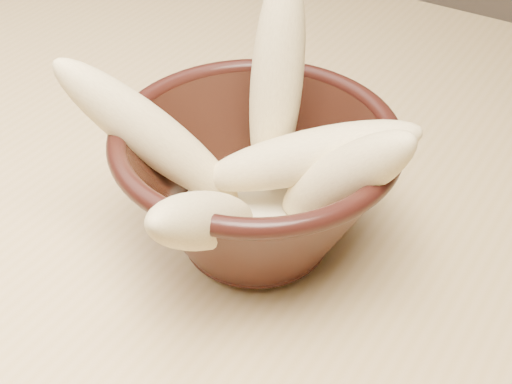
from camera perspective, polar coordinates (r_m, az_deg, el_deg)
table at (r=0.76m, az=-0.22°, el=-0.60°), size 1.20×0.80×0.75m
bowl at (r=0.55m, az=-0.00°, el=0.82°), size 0.22×0.22×0.12m
milk_puddle at (r=0.57m, az=0.00°, el=-1.49°), size 0.12×0.12×0.02m
banana_upright at (r=0.55m, az=1.66°, el=8.80°), size 0.06×0.08×0.18m
banana_left at (r=0.54m, az=-8.37°, el=4.52°), size 0.15×0.12×0.15m
banana_right at (r=0.51m, az=6.95°, el=1.14°), size 0.13×0.06×0.14m
banana_across at (r=0.53m, az=4.14°, el=2.82°), size 0.18×0.11×0.10m
banana_front at (r=0.48m, az=-4.06°, el=-2.29°), size 0.06×0.16×0.13m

